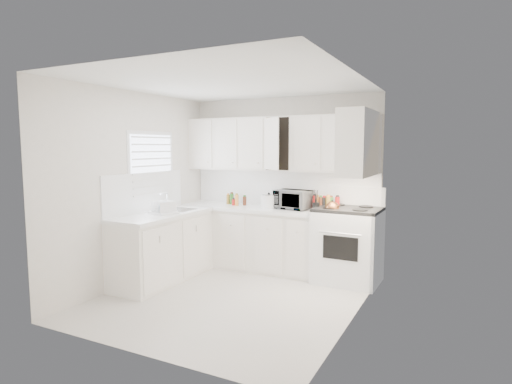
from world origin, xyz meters
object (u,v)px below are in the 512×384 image
Objects in this scene: tea_kettle at (332,207)px; microwave at (293,197)px; dish_rack at (163,206)px; stove at (348,235)px; utensil_crock at (316,201)px; rice_cooker at (269,200)px.

tea_kettle is 0.47× the size of microwave.
stove is at bearing 45.09° from dish_rack.
utensil_crock is at bearing -11.35° from microwave.
stove reaches higher than tea_kettle.
microwave is 1.35× the size of dish_rack.
microwave reaches higher than rice_cooker.
utensil_crock is at bearing 48.85° from dish_rack.
dish_rack is at bearing -127.69° from rice_cooker.
stove reaches higher than utensil_crock.
tea_kettle is at bearing -19.96° from utensil_crock.
tea_kettle is 1.02× the size of rice_cooker.
stove is 5.73× the size of rice_cooker.
utensil_crock is at bearing 179.51° from tea_kettle.
stove is 4.05× the size of utensil_crock.
microwave is 0.43m from utensil_crock.
tea_kettle reaches higher than dish_rack.
microwave reaches higher than utensil_crock.
microwave is (-0.84, 0.08, 0.46)m from stove.
microwave is at bearing 160.21° from utensil_crock.
dish_rack is at bearing -152.46° from stove.
utensil_crock is (-0.26, 0.09, 0.06)m from tea_kettle.
rice_cooker is at bearing -169.95° from tea_kettle.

